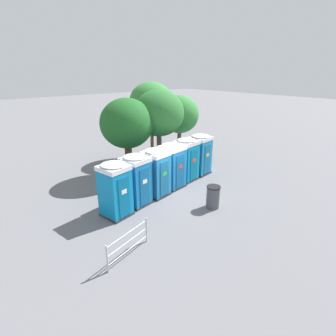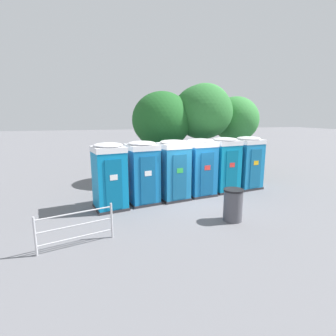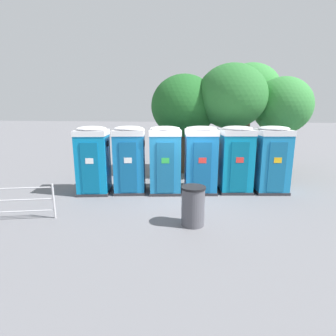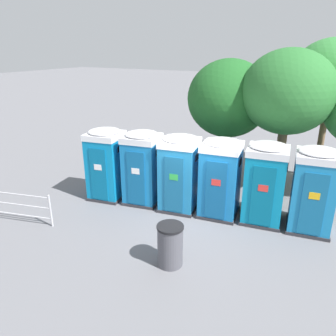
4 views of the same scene
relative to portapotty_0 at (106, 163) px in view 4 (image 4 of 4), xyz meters
The scene contains 12 objects.
ground_plane 3.63m from the portapotty_0, ahead, with size 120.00×120.00×0.00m, color slate.
portapotty_0 is the anchor object (origin of this frame).
portapotty_1 1.36m from the portapotty_0, 12.98° to the left, with size 1.37×1.39×2.54m.
portapotty_2 2.71m from the portapotty_0, ahead, with size 1.36×1.38×2.54m.
portapotty_3 4.06m from the portapotty_0, ahead, with size 1.35×1.34×2.54m.
portapotty_4 5.42m from the portapotty_0, ahead, with size 1.37×1.36×2.54m.
portapotty_5 6.77m from the portapotty_0, ahead, with size 1.37×1.36×2.54m.
street_tree_0 6.73m from the portapotty_0, 32.84° to the left, with size 3.19×3.19×5.16m.
street_tree_2 9.03m from the portapotty_0, 41.38° to the left, with size 3.10×3.10×5.51m.
street_tree_3 5.23m from the portapotty_0, 50.21° to the left, with size 3.15×3.15×4.77m.
trash_can 4.62m from the portapotty_0, 31.88° to the right, with size 0.67×0.67×1.10m.
event_barrier 3.07m from the portapotty_0, 112.25° to the right, with size 2.00×0.56×1.05m.
Camera 4 is at (3.76, -8.67, 5.17)m, focal length 35.00 mm.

